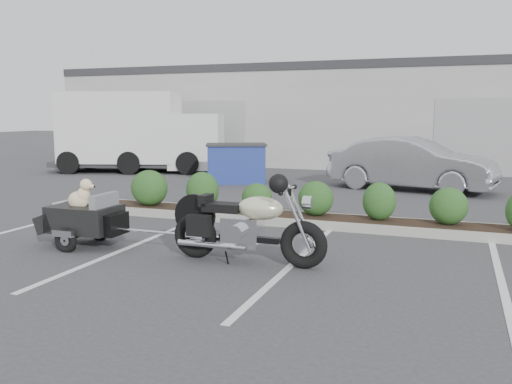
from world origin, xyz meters
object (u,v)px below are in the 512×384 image
(pet_trailer, at_px, (84,217))
(delivery_truck, at_px, (140,134))
(sedan, at_px, (411,164))
(motorcycle, at_px, (246,226))
(dumpster, at_px, (236,163))

(pet_trailer, relative_size, delivery_truck, 0.28)
(sedan, bearing_deg, pet_trailer, 164.85)
(pet_trailer, bearing_deg, sedan, 62.39)
(motorcycle, height_order, dumpster, motorcycle)
(pet_trailer, xyz_separation_m, delivery_truck, (-5.27, 9.97, 0.90))
(dumpster, xyz_separation_m, delivery_truck, (-4.47, 1.71, 0.76))
(sedan, bearing_deg, delivery_truck, 93.01)
(dumpster, bearing_deg, sedan, -21.94)
(pet_trailer, xyz_separation_m, sedan, (4.36, 8.40, 0.26))
(pet_trailer, bearing_deg, dumpster, 95.29)
(motorcycle, relative_size, dumpster, 1.07)
(dumpster, bearing_deg, pet_trailer, -108.10)
(delivery_truck, bearing_deg, pet_trailer, -79.95)
(sedan, relative_size, dumpster, 2.05)
(motorcycle, xyz_separation_m, dumpster, (-3.58, 8.27, 0.07))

